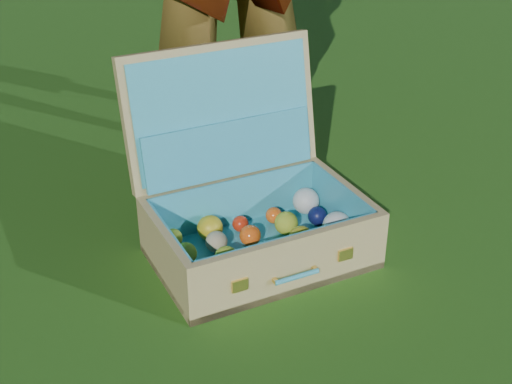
% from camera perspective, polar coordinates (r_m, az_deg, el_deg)
% --- Properties ---
extents(ground, '(60.00, 60.00, 0.00)m').
position_cam_1_polar(ground, '(1.79, -2.38, -8.85)').
color(ground, '#215114').
rests_on(ground, ground).
extents(suitcase, '(0.67, 0.62, 0.53)m').
position_cam_1_polar(suitcase, '(1.92, -0.48, -0.49)').
color(suitcase, tan).
rests_on(suitcase, ground).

